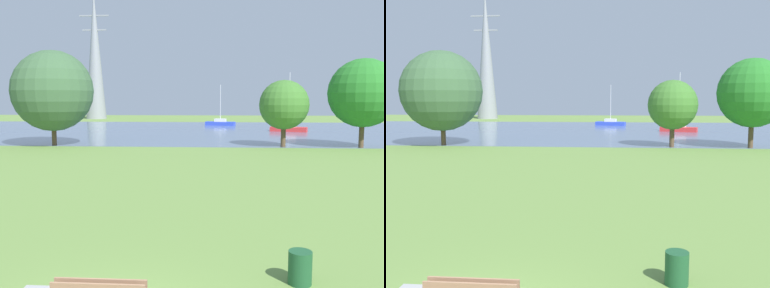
% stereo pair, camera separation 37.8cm
% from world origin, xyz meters
% --- Properties ---
extents(ground_plane, '(160.00, 160.00, 0.00)m').
position_xyz_m(ground_plane, '(0.00, 22.00, 0.00)').
color(ground_plane, olive).
extents(litter_bin, '(0.56, 0.56, 0.80)m').
position_xyz_m(litter_bin, '(4.19, 2.31, 0.40)').
color(litter_bin, '#1E512D').
rests_on(litter_bin, ground).
extents(water_surface, '(140.00, 40.00, 0.02)m').
position_xyz_m(water_surface, '(0.00, 50.00, 0.01)').
color(water_surface, slate).
rests_on(water_surface, ground).
extents(sailboat_blue, '(5.03, 2.72, 6.59)m').
position_xyz_m(sailboat_blue, '(2.39, 60.80, 0.46)').
color(sailboat_blue, blue).
rests_on(sailboat_blue, water_surface).
extents(sailboat_red, '(5.03, 2.92, 7.84)m').
position_xyz_m(sailboat_red, '(11.51, 48.78, 0.47)').
color(sailboat_red, red).
rests_on(sailboat_red, water_surface).
extents(tree_east_near, '(7.50, 7.50, 8.86)m').
position_xyz_m(tree_east_near, '(-13.26, 30.52, 5.11)').
color(tree_east_near, brown).
rests_on(tree_east_near, ground).
extents(tree_west_far, '(4.49, 4.49, 6.09)m').
position_xyz_m(tree_west_far, '(8.07, 30.79, 3.83)').
color(tree_west_far, brown).
rests_on(tree_west_far, ground).
extents(tree_mid_shore, '(6.12, 6.12, 7.96)m').
position_xyz_m(tree_mid_shore, '(14.98, 30.62, 4.89)').
color(tree_mid_shore, brown).
rests_on(tree_mid_shore, ground).
extents(electricity_pylon, '(6.40, 4.40, 27.56)m').
position_xyz_m(electricity_pylon, '(-24.71, 82.16, 13.79)').
color(electricity_pylon, gray).
rests_on(electricity_pylon, ground).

